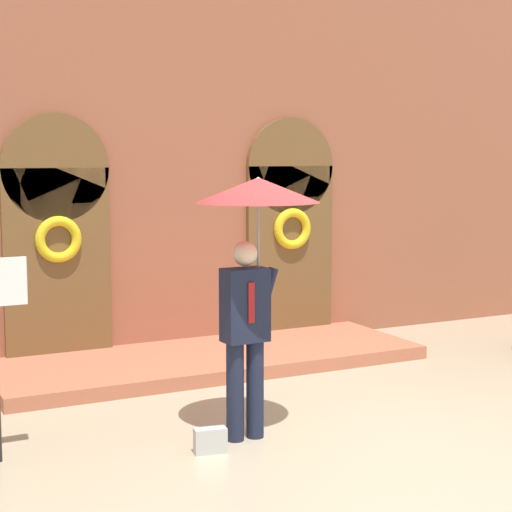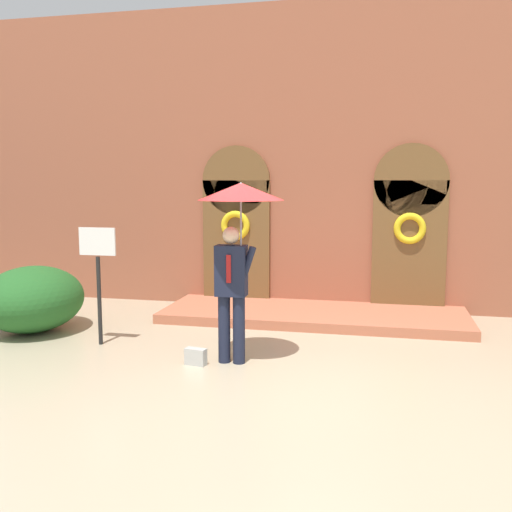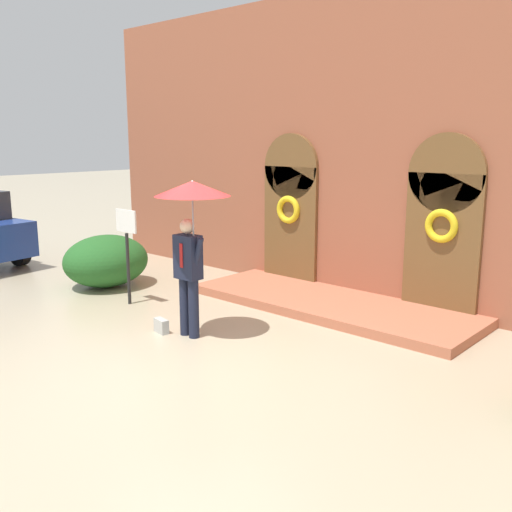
% 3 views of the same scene
% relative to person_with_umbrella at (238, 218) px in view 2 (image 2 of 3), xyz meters
% --- Properties ---
extents(ground_plane, '(80.00, 80.00, 0.00)m').
position_rel_person_with_umbrella_xyz_m(ground_plane, '(0.68, -0.45, -1.91)').
color(ground_plane, tan).
extents(building_facade, '(14.00, 2.30, 5.60)m').
position_rel_person_with_umbrella_xyz_m(building_facade, '(0.68, 3.70, 0.77)').
color(building_facade, '#9E563D').
rests_on(building_facade, ground).
extents(person_with_umbrella, '(1.10, 1.10, 2.36)m').
position_rel_person_with_umbrella_xyz_m(person_with_umbrella, '(0.00, 0.00, 0.00)').
color(person_with_umbrella, '#191E33').
rests_on(person_with_umbrella, ground).
extents(handbag, '(0.30, 0.17, 0.22)m').
position_rel_person_with_umbrella_xyz_m(handbag, '(-0.53, -0.20, -1.80)').
color(handbag, '#B7B7B2').
rests_on(handbag, ground).
extents(sign_post, '(0.56, 0.06, 1.72)m').
position_rel_person_with_umbrella_xyz_m(sign_post, '(-2.20, 0.41, -0.75)').
color(sign_post, black).
rests_on(sign_post, ground).
extents(shrub_left, '(1.52, 1.75, 1.04)m').
position_rel_person_with_umbrella_xyz_m(shrub_left, '(-3.61, 0.87, -1.39)').
color(shrub_left, '#235B23').
rests_on(shrub_left, ground).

